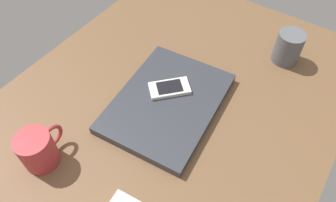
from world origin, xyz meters
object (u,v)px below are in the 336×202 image
laptop_closed (168,103)px  cell_phone_on_laptop (169,88)px  coffee_mug (38,149)px  pen_cup (288,47)px

laptop_closed → cell_phone_on_laptop: (3.14, 1.67, 1.69)cm
laptop_closed → coffee_mug: size_ratio=2.95×
laptop_closed → coffee_mug: (-28.28, 14.59, 3.22)cm
laptop_closed → pen_cup: pen_cup is taller
coffee_mug → pen_cup: pen_cup is taller
coffee_mug → pen_cup: size_ratio=1.20×
cell_phone_on_laptop → coffee_mug: size_ratio=1.01×
laptop_closed → pen_cup: (32.80, -18.08, 3.42)cm
cell_phone_on_laptop → pen_cup: 35.67cm
pen_cup → laptop_closed: bearing=151.1°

